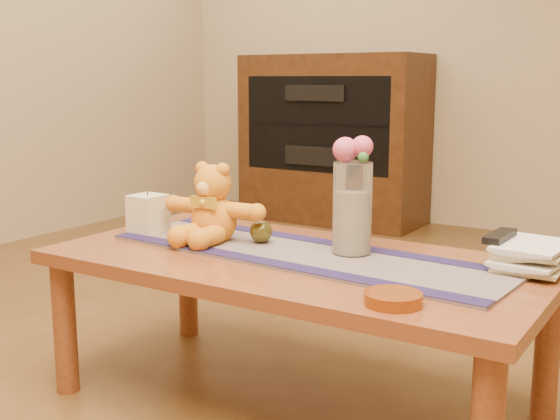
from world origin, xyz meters
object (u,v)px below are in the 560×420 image
Objects in this scene: teddy_bear at (214,203)px; tv_remote at (500,236)px; bronze_ball at (261,232)px; pillar_candle at (148,213)px; amber_dish at (393,299)px; book_bottom at (499,262)px; glass_vase at (352,208)px.

teddy_bear is 2.09× the size of tv_remote.
teddy_bear is at bearing -164.22° from bronze_ball.
pillar_candle is 0.99m from amber_dish.
book_bottom is (1.07, 0.21, -0.06)m from pillar_candle.
teddy_bear is 2.54× the size of amber_dish.
bronze_ball is 0.43× the size of tv_remote.
book_bottom is at bearing 11.88° from bronze_ball.
teddy_bear is 0.77m from amber_dish.
glass_vase is 0.40m from tv_remote.
pillar_candle reaches higher than book_bottom.
bronze_ball reaches higher than amber_dish.
tv_remote is 1.22× the size of amber_dish.
bronze_ball is at bearing -166.88° from tv_remote.
glass_vase reaches higher than book_bottom.
glass_vase is 0.42m from book_bottom.
glass_vase is 0.31m from bronze_ball.
book_bottom is at bearing 11.15° from pillar_candle.
glass_vase is at bearing -164.60° from book_bottom.
teddy_bear reaches higher than tv_remote.
amber_dish is (0.96, -0.25, -0.05)m from pillar_candle.
amber_dish reaches higher than book_bottom.
bronze_ball is at bearing 9.88° from pillar_candle.
teddy_bear is 0.44m from glass_vase.
tv_remote is (1.07, 0.20, 0.02)m from pillar_candle.
teddy_bear is 0.17m from bronze_ball.
glass_vase reaches higher than bronze_ball.
bronze_ball reaches higher than book_bottom.
tv_remote reaches higher than bronze_ball.
tv_remote is at bearing 11.07° from bronze_ball.
pillar_candle is 0.92× the size of amber_dish.
teddy_bear is at bearing 6.30° from pillar_candle.
book_bottom is (0.68, 0.14, -0.03)m from bronze_ball.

